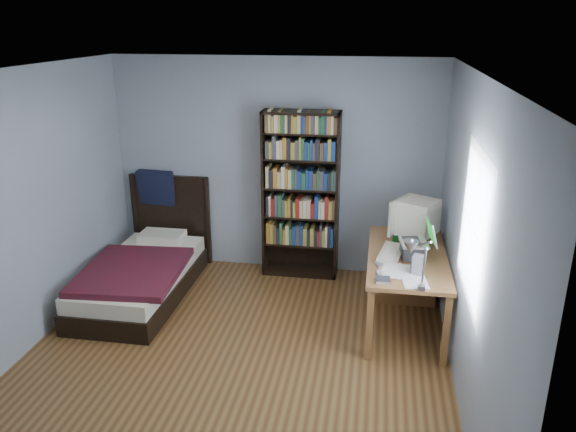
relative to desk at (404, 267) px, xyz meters
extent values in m
plane|color=#543318|center=(-1.50, -1.37, -0.41)|extent=(4.20, 4.20, 0.00)
plane|color=white|center=(-1.50, -1.37, 2.09)|extent=(4.20, 4.20, 0.00)
cube|color=gray|center=(-1.50, 0.73, 0.84)|extent=(3.80, 0.04, 2.50)
cube|color=gray|center=(-1.50, -3.47, 0.84)|extent=(3.80, 0.04, 2.50)
cube|color=gray|center=(-3.40, -1.37, 0.84)|extent=(0.04, 4.20, 2.50)
cube|color=gray|center=(0.40, -1.37, 0.84)|extent=(0.04, 4.20, 2.50)
cube|color=white|center=(0.38, -1.52, 1.04)|extent=(0.01, 1.14, 1.14)
cube|color=white|center=(0.38, -1.52, 1.04)|extent=(0.01, 1.00, 1.00)
cube|color=brown|center=(0.00, -0.41, 0.30)|extent=(0.75, 1.51, 0.04)
cube|color=brown|center=(-0.32, -1.12, -0.07)|extent=(0.06, 0.06, 0.69)
cube|color=brown|center=(0.32, -1.12, -0.07)|extent=(0.06, 0.06, 0.69)
cube|color=brown|center=(-0.32, 0.29, -0.07)|extent=(0.06, 0.06, 0.69)
cube|color=brown|center=(0.32, 0.29, -0.07)|extent=(0.06, 0.06, 0.69)
cube|color=brown|center=(0.00, 0.12, -0.07)|extent=(0.69, 0.40, 0.68)
cube|color=beige|center=(0.06, 0.00, 0.33)|extent=(0.31, 0.29, 0.03)
cylinder|color=beige|center=(0.06, 0.00, 0.37)|extent=(0.09, 0.09, 0.05)
cube|color=beige|center=(0.09, 0.00, 0.57)|extent=(0.49, 0.48, 0.35)
cube|color=beige|center=(-0.10, 0.00, 0.57)|extent=(0.20, 0.33, 0.37)
cube|color=#46A3FF|center=(-0.11, 0.00, 0.57)|extent=(0.14, 0.24, 0.24)
cube|color=#2D2D30|center=(0.04, -0.47, 0.39)|extent=(0.25, 0.28, 0.15)
cube|color=silver|center=(0.04, -0.47, 0.47)|extent=(0.28, 0.35, 0.02)
cube|color=#2D2D30|center=(0.02, -0.47, 0.49)|extent=(0.19, 0.27, 0.00)
cube|color=silver|center=(0.20, -0.47, 0.60)|extent=(0.11, 0.33, 0.23)
cube|color=#0CBF26|center=(0.19, -0.47, 0.60)|extent=(0.08, 0.27, 0.18)
cube|color=#99999E|center=(0.09, -1.15, 0.34)|extent=(0.06, 0.05, 0.04)
cylinder|color=#99999E|center=(0.09, -1.21, 0.55)|extent=(0.02, 0.14, 0.39)
cylinder|color=#99999E|center=(0.01, -1.43, 0.83)|extent=(0.16, 0.32, 0.20)
cone|color=#99999E|center=(-0.06, -1.58, 0.87)|extent=(0.12, 0.12, 0.10)
cube|color=beige|center=(-0.16, -0.43, 0.33)|extent=(0.28, 0.52, 0.05)
cube|color=gray|center=(0.07, -0.84, 0.41)|extent=(0.11, 0.11, 0.18)
cylinder|color=#083507|center=(-0.11, -0.16, 0.37)|extent=(0.06, 0.06, 0.11)
ellipsoid|color=silver|center=(-0.02, -0.17, 0.33)|extent=(0.06, 0.11, 0.04)
cube|color=silver|center=(-0.27, -0.71, 0.33)|extent=(0.09, 0.12, 0.02)
cube|color=gray|center=(-0.26, -0.89, 0.33)|extent=(0.06, 0.09, 0.02)
cube|color=gray|center=(-0.23, -1.04, 0.33)|extent=(0.13, 0.13, 0.03)
cube|color=black|center=(-1.60, 0.57, 0.55)|extent=(0.03, 0.30, 1.93)
cube|color=black|center=(-0.76, 0.57, 0.55)|extent=(0.03, 0.30, 1.93)
cube|color=black|center=(-1.18, 0.57, 1.51)|extent=(0.87, 0.30, 0.03)
cube|color=black|center=(-1.18, 0.57, -0.38)|extent=(0.87, 0.30, 0.06)
cube|color=black|center=(-1.18, 0.71, 0.55)|extent=(0.87, 0.02, 1.93)
cube|color=olive|center=(-1.18, 0.55, 0.58)|extent=(0.79, 0.22, 1.73)
cube|color=black|center=(-2.81, -0.32, -0.30)|extent=(0.93, 1.86, 0.22)
cube|color=beige|center=(-2.81, -0.32, -0.11)|extent=(0.89, 1.80, 0.16)
cube|color=maroon|center=(-2.78, -0.55, 0.00)|extent=(1.07, 1.27, 0.07)
cube|color=beige|center=(-2.81, 0.36, 0.02)|extent=(0.51, 0.33, 0.12)
cube|color=black|center=(-2.81, 0.69, 0.14)|extent=(0.99, 0.05, 1.10)
cylinder|color=black|center=(-3.27, 0.67, 0.14)|extent=(0.06, 0.06, 1.10)
cylinder|color=black|center=(-2.35, 0.67, 0.14)|extent=(0.06, 0.06, 1.10)
cube|color=black|center=(-2.96, 0.66, 0.54)|extent=(0.46, 0.20, 0.43)
camera|label=1|loc=(-0.33, -5.50, 2.47)|focal=35.00mm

